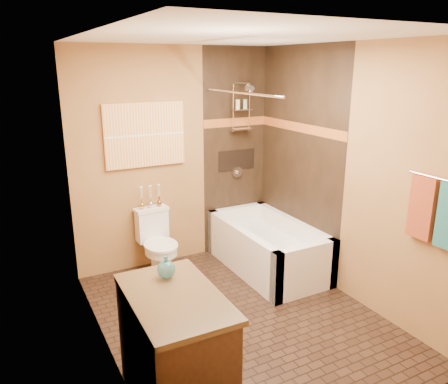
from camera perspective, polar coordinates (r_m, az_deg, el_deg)
floor at (r=4.29m, az=2.03°, el=-16.01°), size 3.00×3.00×0.00m
wall_left at (r=3.35m, az=-15.83°, el=-2.43°), size 0.02×3.00×2.50m
wall_right at (r=4.47m, az=15.65°, el=2.25°), size 0.02×3.00×2.50m
wall_back at (r=5.08m, az=-6.32°, el=4.42°), size 2.40×0.02×2.50m
wall_front at (r=2.66m, az=18.81°, el=-7.74°), size 2.40×0.02×2.50m
ceiling at (r=3.62m, az=2.45°, el=19.60°), size 3.00×3.00×0.00m
alcove_tile_back at (r=5.40m, az=1.41°, el=5.22°), size 0.85×0.01×2.50m
alcove_tile_right at (r=5.02m, az=9.70°, el=4.13°), size 0.01×1.50×2.50m
mosaic_band_back at (r=5.33m, az=1.50°, el=9.11°), size 0.85×0.01×0.10m
mosaic_band_right at (r=4.95m, az=9.82°, el=8.31°), size 0.01×1.50×0.10m
alcove_niche at (r=5.42m, az=1.67°, el=4.20°), size 0.50×0.01×0.25m
shower_fixtures at (r=5.25m, az=2.28°, el=9.49°), size 0.24×0.33×1.16m
curtain_rod at (r=4.48m, az=1.94°, el=12.85°), size 0.03×1.55×0.03m
towel_bar at (r=3.72m, az=26.38°, el=1.52°), size 0.02×0.55×0.02m
towel_rust at (r=3.87m, az=24.43°, el=-1.87°), size 0.05×0.22×0.52m
sunset_painting at (r=4.88m, az=-10.28°, el=7.35°), size 0.90×0.04×0.70m
vanity_mirror at (r=2.61m, az=-12.53°, el=-1.76°), size 0.01×1.00×0.90m
bathtub at (r=5.12m, az=5.66°, el=-7.60°), size 0.80×1.50×0.55m
toilet at (r=4.98m, az=-8.69°, el=-6.55°), size 0.38×0.56×0.74m
vanity at (r=3.18m, az=-6.41°, el=-19.83°), size 0.60×0.96×0.84m
teal_bottle at (r=3.14m, az=-7.57°, el=-9.71°), size 0.13×0.13×0.20m
bud_vases at (r=4.95m, az=-9.58°, el=-0.52°), size 0.26×0.05×0.25m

